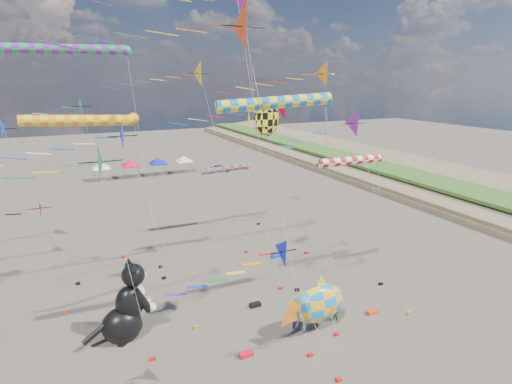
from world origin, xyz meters
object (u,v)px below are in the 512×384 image
object	(u,v)px
child_green	(337,314)
cat_inflatable	(125,301)
parked_car	(220,168)
child_blue	(294,322)
person_adult	(305,322)
fish_inflatable	(318,304)

from	to	relation	value
child_green	cat_inflatable	bearing A→B (deg)	177.35
child_green	parked_car	size ratio (longest dim) A/B	0.29
cat_inflatable	child_blue	xyz separation A→B (m)	(11.01, -4.02, -2.33)
person_adult	child_blue	bearing A→B (deg)	72.65
cat_inflatable	person_adult	size ratio (longest dim) A/B	3.09
cat_inflatable	parked_car	world-z (taller)	cat_inflatable
fish_inflatable	person_adult	world-z (taller)	fish_inflatable
child_green	child_blue	bearing A→B (deg)	-174.57
parked_car	cat_inflatable	bearing A→B (deg)	172.48
person_adult	parked_car	xyz separation A→B (m)	(12.55, 51.45, -0.27)
cat_inflatable	fish_inflatable	world-z (taller)	cat_inflatable
parked_car	child_green	bearing A→B (deg)	-170.87
fish_inflatable	parked_car	distance (m)	52.94
cat_inflatable	child_green	world-z (taller)	cat_inflatable
fish_inflatable	child_green	distance (m)	2.75
child_blue	parked_car	size ratio (longest dim) A/B	0.28
person_adult	child_green	bearing A→B (deg)	-35.50
cat_inflatable	parked_car	size ratio (longest dim) A/B	1.49
person_adult	parked_car	bearing A→B (deg)	34.66
fish_inflatable	parked_car	size ratio (longest dim) A/B	1.47
person_adult	child_green	world-z (taller)	person_adult
person_adult	parked_car	size ratio (longest dim) A/B	0.48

